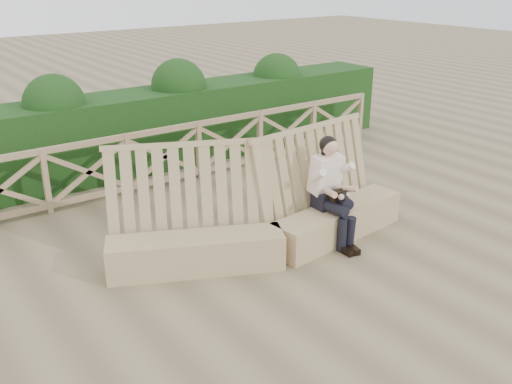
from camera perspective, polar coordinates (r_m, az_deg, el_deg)
ground at (r=8.00m, az=2.82°, el=-6.56°), size 60.00×60.00×0.00m
bench at (r=8.02m, az=1.25°, el=-3.18°), size 4.54×1.69×1.62m
woman at (r=8.25m, az=7.55°, el=0.52°), size 0.46×0.96×1.56m
guardrail at (r=10.52m, az=-9.11°, el=3.53°), size 10.10×0.09×1.10m
hedge at (r=11.51m, az=-11.93°, el=5.93°), size 12.00×1.20×1.50m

